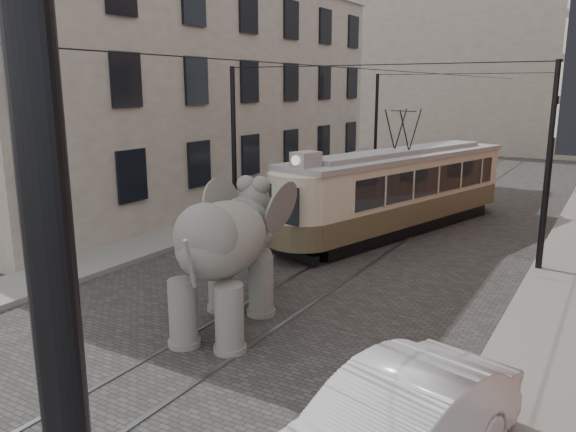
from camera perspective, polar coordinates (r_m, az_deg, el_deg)
The scene contains 10 objects.
ground at distance 14.27m, azimuth -1.05°, elevation -8.88°, with size 120.00×120.00×0.00m, color #3B3936.
tram_rails at distance 14.27m, azimuth -1.05°, elevation -8.84°, with size 1.54×80.00×0.02m, color slate, non-canonical shape.
sidewalk_right at distance 12.46m, azimuth 23.85°, elevation -13.02°, with size 2.00×60.00×0.15m, color slate.
sidewalk_left at distance 18.32m, azimuth -18.68°, elevation -4.37°, with size 2.00×60.00×0.15m, color slate.
stucco_building at distance 27.85m, azimuth -9.79°, elevation 12.06°, with size 7.00×24.00×10.00m, color gray.
distant_block at distance 51.78m, azimuth 23.56°, elevation 13.69°, with size 28.00×10.00×14.00m, color gray.
catenary at distance 17.93m, azimuth 6.81°, elevation 5.43°, with size 11.00×30.20×6.00m, color black, non-canonical shape.
tram at distance 21.32m, azimuth 11.22°, elevation 4.38°, with size 2.33×11.27×4.47m, color beige, non-canonical shape.
elephant at distance 12.48m, azimuth -6.47°, elevation -4.43°, with size 2.87×5.21×3.19m, color #5C5B55, non-canonical shape.
parked_car at distance 8.26m, azimuth 10.45°, elevation -20.49°, with size 1.63×4.65×1.53m, color #B8B7BC.
Camera 1 is at (6.97, -11.28, 5.27)m, focal length 35.52 mm.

